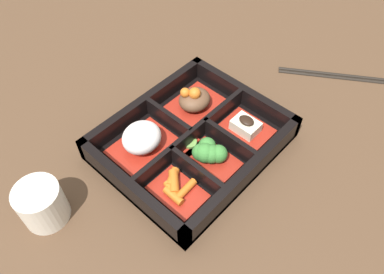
% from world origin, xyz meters
% --- Properties ---
extents(ground_plane, '(3.00, 3.00, 0.00)m').
position_xyz_m(ground_plane, '(0.00, 0.00, 0.00)').
color(ground_plane, '#4C3523').
extents(bento_base, '(0.28, 0.23, 0.01)m').
position_xyz_m(bento_base, '(0.00, 0.00, 0.01)').
color(bento_base, black).
rests_on(bento_base, ground_plane).
extents(bento_rim, '(0.28, 0.23, 0.04)m').
position_xyz_m(bento_rim, '(-0.00, -0.00, 0.02)').
color(bento_rim, black).
rests_on(bento_rim, ground_plane).
extents(bowl_rice, '(0.10, 0.08, 0.05)m').
position_xyz_m(bowl_rice, '(-0.06, 0.05, 0.03)').
color(bowl_rice, maroon).
rests_on(bowl_rice, bento_base).
extents(bowl_stew, '(0.10, 0.08, 0.05)m').
position_xyz_m(bowl_stew, '(0.06, 0.05, 0.03)').
color(bowl_stew, maroon).
rests_on(bowl_stew, bento_base).
extents(bowl_carrots, '(0.06, 0.08, 0.02)m').
position_xyz_m(bowl_carrots, '(-0.08, -0.05, 0.02)').
color(bowl_carrots, maroon).
rests_on(bowl_carrots, bento_base).
extents(bowl_greens, '(0.06, 0.08, 0.04)m').
position_xyz_m(bowl_greens, '(-0.01, -0.04, 0.03)').
color(bowl_greens, maroon).
rests_on(bowl_greens, bento_base).
extents(bowl_tofu, '(0.07, 0.08, 0.03)m').
position_xyz_m(bowl_tofu, '(0.08, -0.05, 0.02)').
color(bowl_tofu, maroon).
rests_on(bowl_tofu, bento_base).
extents(bowl_pickles, '(0.04, 0.04, 0.01)m').
position_xyz_m(bowl_pickles, '(-0.01, 0.00, 0.02)').
color(bowl_pickles, maroon).
rests_on(bowl_pickles, bento_base).
extents(tea_cup, '(0.06, 0.06, 0.06)m').
position_xyz_m(tea_cup, '(-0.23, 0.07, 0.03)').
color(tea_cup, beige).
rests_on(tea_cup, ground_plane).
extents(chopsticks, '(0.14, 0.21, 0.01)m').
position_xyz_m(chopsticks, '(0.32, -0.10, 0.00)').
color(chopsticks, black).
rests_on(chopsticks, ground_plane).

